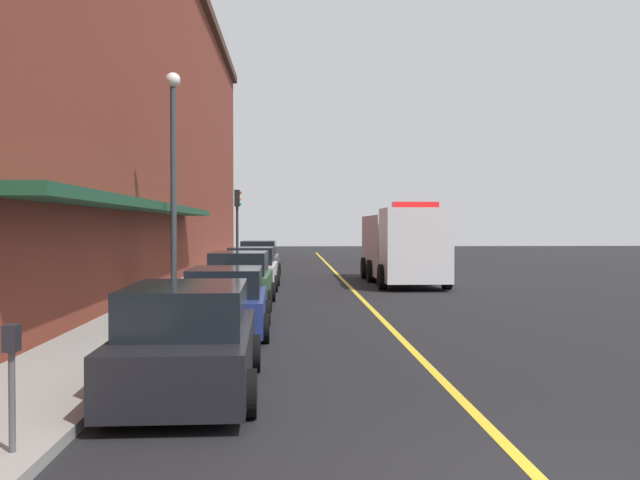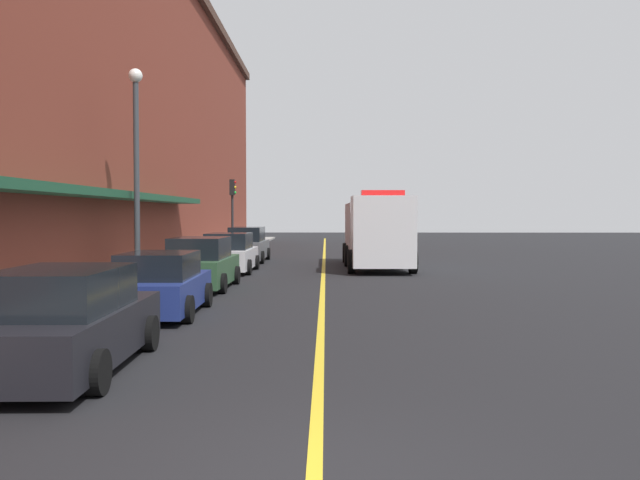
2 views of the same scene
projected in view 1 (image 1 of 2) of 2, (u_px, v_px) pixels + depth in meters
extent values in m
plane|color=black|center=(345.00, 282.00, 31.54)|extent=(112.00, 112.00, 0.00)
cube|color=gray|center=(205.00, 281.00, 31.28)|extent=(2.40, 70.00, 0.15)
cube|color=gold|center=(345.00, 282.00, 31.54)|extent=(0.16, 70.00, 0.01)
cube|color=maroon|center=(60.00, 101.00, 29.87)|extent=(9.54, 64.00, 15.56)
cube|color=#19472D|center=(150.00, 207.00, 22.20)|extent=(1.20, 22.40, 0.24)
cube|color=black|center=(189.00, 354.00, 10.62)|extent=(1.97, 4.79, 0.80)
cube|color=black|center=(187.00, 307.00, 10.37)|extent=(1.73, 2.65, 0.66)
cylinder|color=black|center=(143.00, 354.00, 12.02)|extent=(0.24, 0.65, 0.64)
cylinder|color=black|center=(254.00, 353.00, 12.15)|extent=(0.24, 0.65, 0.64)
cylinder|color=black|center=(102.00, 396.00, 9.09)|extent=(0.24, 0.65, 0.64)
cylinder|color=black|center=(248.00, 394.00, 9.22)|extent=(0.24, 0.65, 0.64)
cube|color=navy|center=(226.00, 310.00, 16.38)|extent=(1.85, 4.32, 0.75)
cube|color=black|center=(226.00, 281.00, 16.16)|extent=(1.64, 2.39, 0.62)
cylinder|color=black|center=(194.00, 313.00, 17.66)|extent=(0.23, 0.64, 0.64)
cylinder|color=black|center=(266.00, 313.00, 17.77)|extent=(0.23, 0.64, 0.64)
cylinder|color=black|center=(179.00, 329.00, 15.01)|extent=(0.23, 0.64, 0.64)
cylinder|color=black|center=(264.00, 328.00, 15.11)|extent=(0.23, 0.64, 0.64)
cube|color=#2D5133|center=(240.00, 287.00, 22.00)|extent=(1.93, 4.47, 0.84)
cube|color=black|center=(239.00, 263.00, 21.76)|extent=(1.71, 2.47, 0.69)
cylinder|color=black|center=(215.00, 292.00, 23.36)|extent=(0.23, 0.64, 0.64)
cylinder|color=black|center=(272.00, 292.00, 23.40)|extent=(0.23, 0.64, 0.64)
cylinder|color=black|center=(204.00, 301.00, 20.61)|extent=(0.23, 0.64, 0.64)
cylinder|color=black|center=(268.00, 301.00, 20.65)|extent=(0.23, 0.64, 0.64)
cube|color=silver|center=(252.00, 274.00, 28.14)|extent=(1.95, 4.38, 0.82)
cube|color=black|center=(252.00, 256.00, 27.91)|extent=(1.74, 2.42, 0.67)
cylinder|color=black|center=(231.00, 278.00, 29.47)|extent=(0.23, 0.64, 0.64)
cylinder|color=black|center=(277.00, 278.00, 29.53)|extent=(0.23, 0.64, 0.64)
cylinder|color=black|center=(224.00, 284.00, 26.77)|extent=(0.23, 0.64, 0.64)
cylinder|color=black|center=(275.00, 284.00, 26.83)|extent=(0.23, 0.64, 0.64)
cube|color=#595B60|center=(259.00, 265.00, 34.29)|extent=(1.82, 4.84, 0.89)
cube|color=black|center=(259.00, 248.00, 34.03)|extent=(1.62, 2.67, 0.73)
cylinder|color=black|center=(243.00, 269.00, 35.76)|extent=(0.23, 0.64, 0.64)
cylinder|color=black|center=(279.00, 269.00, 35.82)|extent=(0.23, 0.64, 0.64)
cylinder|color=black|center=(238.00, 273.00, 32.78)|extent=(0.23, 0.64, 0.64)
cylinder|color=black|center=(277.00, 273.00, 32.83)|extent=(0.23, 0.64, 0.64)
cube|color=silver|center=(415.00, 245.00, 27.72)|extent=(2.55, 2.44, 2.90)
cube|color=silver|center=(397.00, 245.00, 32.21)|extent=(2.58, 5.90, 2.67)
cube|color=red|center=(415.00, 205.00, 27.69)|extent=(1.77, 0.62, 0.24)
cylinder|color=black|center=(447.00, 277.00, 27.89)|extent=(0.31, 1.00, 1.00)
cylinder|color=black|center=(382.00, 277.00, 27.76)|extent=(0.31, 1.00, 1.00)
cylinder|color=black|center=(428.00, 271.00, 31.56)|extent=(0.31, 1.00, 1.00)
cylinder|color=black|center=(371.00, 271.00, 31.43)|extent=(0.31, 1.00, 1.00)
cylinder|color=black|center=(418.00, 268.00, 33.94)|extent=(0.31, 1.00, 1.00)
cylinder|color=black|center=(365.00, 268.00, 33.80)|extent=(0.31, 1.00, 1.00)
cylinder|color=#4C4C51|center=(12.00, 402.00, 7.35)|extent=(0.07, 0.07, 1.05)
cube|color=black|center=(11.00, 338.00, 7.34)|extent=(0.14, 0.18, 0.28)
cylinder|color=#4C4C51|center=(228.00, 265.00, 33.29)|extent=(0.07, 0.07, 1.05)
cube|color=black|center=(228.00, 251.00, 33.27)|extent=(0.14, 0.18, 0.28)
cylinder|color=#33383D|center=(173.00, 196.00, 21.23)|extent=(0.18, 0.18, 6.50)
sphere|color=white|center=(173.00, 80.00, 21.16)|extent=(0.44, 0.44, 0.44)
cylinder|color=#232326|center=(237.00, 238.00, 38.21)|extent=(0.14, 0.14, 3.40)
cube|color=black|center=(237.00, 198.00, 38.17)|extent=(0.28, 0.36, 0.90)
sphere|color=red|center=(240.00, 193.00, 38.17)|extent=(0.16, 0.16, 0.16)
sphere|color=gold|center=(240.00, 198.00, 38.17)|extent=(0.16, 0.16, 0.16)
sphere|color=green|center=(240.00, 204.00, 38.18)|extent=(0.16, 0.16, 0.16)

